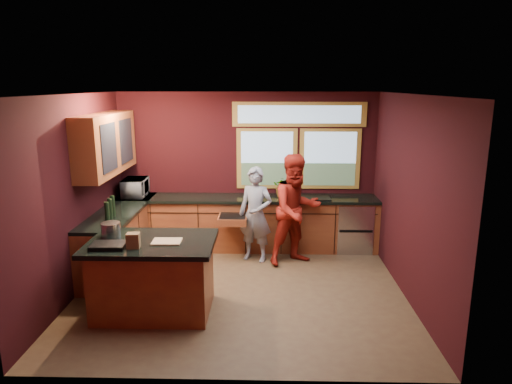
{
  "coord_description": "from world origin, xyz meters",
  "views": [
    {
      "loc": [
        0.36,
        -5.92,
        2.83
      ],
      "look_at": [
        0.2,
        0.4,
        1.33
      ],
      "focal_mm": 32.0,
      "sensor_mm": 36.0,
      "label": 1
    }
  ],
  "objects_px": {
    "island": "(154,276)",
    "person_red": "(296,210)",
    "stock_pot": "(111,230)",
    "person_grey": "(256,214)",
    "cutting_board": "(167,242)"
  },
  "relations": [
    {
      "from": "island",
      "to": "person_grey",
      "type": "bearing_deg",
      "value": 55.25
    },
    {
      "from": "person_grey",
      "to": "person_red",
      "type": "height_order",
      "value": "person_red"
    },
    {
      "from": "stock_pot",
      "to": "cutting_board",
      "type": "bearing_deg",
      "value": -14.93
    },
    {
      "from": "island",
      "to": "person_grey",
      "type": "height_order",
      "value": "person_grey"
    },
    {
      "from": "person_red",
      "to": "stock_pot",
      "type": "xyz_separation_m",
      "value": [
        -2.43,
        -1.52,
        0.15
      ]
    },
    {
      "from": "person_grey",
      "to": "stock_pot",
      "type": "height_order",
      "value": "person_grey"
    },
    {
      "from": "person_red",
      "to": "island",
      "type": "bearing_deg",
      "value": -165.35
    },
    {
      "from": "person_grey",
      "to": "stock_pot",
      "type": "distance_m",
      "value": 2.43
    },
    {
      "from": "person_red",
      "to": "stock_pot",
      "type": "distance_m",
      "value": 2.87
    },
    {
      "from": "island",
      "to": "person_red",
      "type": "height_order",
      "value": "person_red"
    },
    {
      "from": "person_red",
      "to": "person_grey",
      "type": "bearing_deg",
      "value": 143.35
    },
    {
      "from": "island",
      "to": "person_red",
      "type": "distance_m",
      "value": 2.55
    },
    {
      "from": "island",
      "to": "person_grey",
      "type": "xyz_separation_m",
      "value": [
        1.24,
        1.78,
        0.3
      ]
    },
    {
      "from": "island",
      "to": "person_red",
      "type": "relative_size",
      "value": 0.87
    },
    {
      "from": "person_grey",
      "to": "cutting_board",
      "type": "distance_m",
      "value": 2.11
    }
  ]
}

